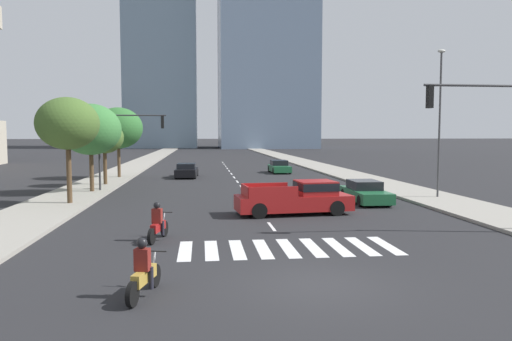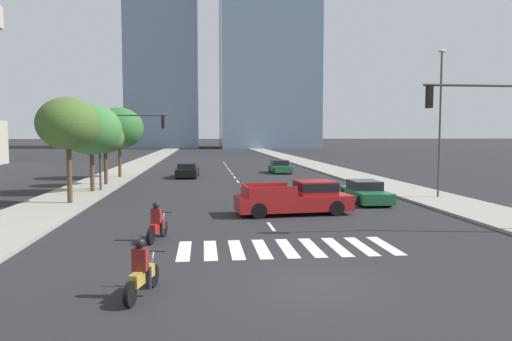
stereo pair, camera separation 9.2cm
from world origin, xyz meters
TOP-DOWN VIEW (x-y plane):
  - ground_plane at (0.00, 0.00)m, footprint 800.00×800.00m
  - sidewalk_east at (11.22, 30.00)m, footprint 4.00×260.00m
  - sidewalk_west at (-11.22, 30.00)m, footprint 4.00×260.00m
  - crosswalk_near at (0.00, 4.14)m, footprint 7.65×2.91m
  - lane_divider_center at (0.00, 32.14)m, footprint 0.14×50.00m
  - motorcycle_lead at (-4.46, -0.47)m, footprint 0.84×2.07m
  - motorcycle_trailing at (-4.67, 5.91)m, footprint 0.82×2.03m
  - pickup_truck at (1.85, 11.24)m, footprint 5.92×2.52m
  - sedan_green_0 at (6.57, 14.92)m, footprint 1.94×4.82m
  - sedan_green_1 at (5.02, 36.88)m, footprint 1.92×4.30m
  - sedan_black_2 at (-4.37, 32.64)m, footprint 2.11×4.83m
  - traffic_signal_near at (8.61, 5.73)m, footprint 4.97×0.28m
  - traffic_signal_far at (-8.26, 21.87)m, footprint 4.88×0.28m
  - street_lamp_east at (11.52, 15.79)m, footprint 0.50×0.24m
  - street_tree_nearest at (-10.42, 15.60)m, footprint 3.45×3.45m
  - street_tree_second at (-10.42, 21.19)m, footprint 4.06×4.06m
  - street_tree_third at (-10.42, 25.81)m, footprint 2.90×2.90m
  - street_tree_fourth at (-10.42, 32.15)m, footprint 4.34×4.34m
  - office_tower_left_skyline at (-14.41, 138.02)m, footprint 20.39×28.19m
  - office_tower_center_skyline at (15.80, 127.98)m, footprint 27.02×25.14m

SIDE VIEW (x-z plane):
  - ground_plane at x=0.00m, z-range 0.00..0.00m
  - lane_divider_center at x=0.00m, z-range 0.00..0.01m
  - crosswalk_near at x=0.00m, z-range 0.00..0.01m
  - sidewalk_east at x=11.22m, z-range 0.00..0.15m
  - sidewalk_west at x=-11.22m, z-range 0.00..0.15m
  - motorcycle_lead at x=-4.46m, z-range -0.16..1.33m
  - motorcycle_trailing at x=-4.67m, z-range -0.16..1.33m
  - sedan_green_0 at x=6.57m, z-range -0.05..1.23m
  - sedan_green_1 at x=5.02m, z-range -0.06..1.26m
  - sedan_black_2 at x=-4.37m, z-range -0.05..1.27m
  - pickup_truck at x=1.85m, z-range -0.02..1.65m
  - street_tree_third at x=-10.42m, z-range 1.32..6.17m
  - traffic_signal_far at x=-8.26m, z-range 1.21..6.78m
  - street_tree_second at x=-10.42m, z-range 1.37..7.28m
  - traffic_signal_near at x=8.61m, z-range 1.31..7.49m
  - street_tree_fourth at x=-10.42m, z-range 1.43..7.69m
  - street_tree_nearest at x=-10.42m, z-range 1.63..7.56m
  - street_lamp_east at x=11.52m, z-range 0.77..9.76m
  - office_tower_center_skyline at x=15.80m, z-range -5.52..80.12m
  - office_tower_left_skyline at x=-14.41m, z-range -0.53..84.60m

